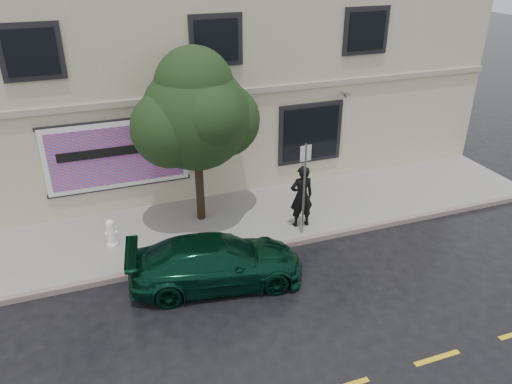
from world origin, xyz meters
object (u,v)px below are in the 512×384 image
object	(u,v)px
street_tree	(196,117)
fire_hydrant	(111,233)
car	(216,262)
pedestrian	(302,196)

from	to	relation	value
street_tree	fire_hydrant	world-z (taller)	street_tree
fire_hydrant	car	bearing A→B (deg)	-66.61
car	fire_hydrant	bearing A→B (deg)	52.42
pedestrian	street_tree	bearing A→B (deg)	-24.15
car	pedestrian	bearing A→B (deg)	-52.60
pedestrian	fire_hydrant	bearing A→B (deg)	-4.21
pedestrian	street_tree	distance (m)	3.80
pedestrian	fire_hydrant	distance (m)	5.50
pedestrian	car	bearing A→B (deg)	32.49
car	pedestrian	size ratio (longest dim) A/B	2.24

